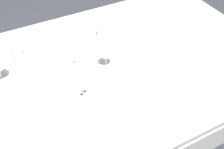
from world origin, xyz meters
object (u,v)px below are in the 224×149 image
object	(u,v)px
fork_outer	(91,101)
napkin_folded	(52,39)
wine_glass_left	(106,50)
drink_tumbler	(19,56)
dinner_plate	(124,92)
coffee_cup_left	(65,61)
spoon_soup	(153,75)
coffee_cup_right	(104,31)
spoon_dessert	(157,74)
fork_inner	(87,103)
dinner_knife	(149,80)

from	to	relation	value
fork_outer	napkin_folded	xyz separation A→B (m)	(-0.03, 0.43, 0.08)
wine_glass_left	drink_tumbler	xyz separation A→B (m)	(-0.39, 0.21, -0.04)
dinner_plate	coffee_cup_left	world-z (taller)	coffee_cup_left
coffee_cup_left	fork_outer	bearing A→B (deg)	-85.83
spoon_soup	coffee_cup_right	xyz separation A→B (m)	(-0.08, 0.40, 0.04)
spoon_dessert	coffee_cup_left	bearing A→B (deg)	146.46
fork_inner	napkin_folded	xyz separation A→B (m)	(-0.01, 0.43, 0.08)
fork_outer	dinner_knife	world-z (taller)	same
fork_inner	spoon_soup	size ratio (longest dim) A/B	0.88
dinner_plate	wine_glass_left	xyz separation A→B (m)	(0.01, 0.22, 0.09)
spoon_soup	spoon_dessert	bearing A→B (deg)	-8.36
fork_inner	drink_tumbler	bearing A→B (deg)	116.53
fork_outer	drink_tumbler	bearing A→B (deg)	119.17
dinner_plate	dinner_knife	world-z (taller)	dinner_plate
fork_inner	wine_glass_left	bearing A→B (deg)	44.91
napkin_folded	spoon_dessert	bearing A→B (deg)	-46.35
coffee_cup_right	drink_tumbler	distance (m)	0.49
dinner_plate	spoon_dessert	size ratio (longest dim) A/B	1.12
dinner_plate	spoon_soup	xyz separation A→B (m)	(0.19, 0.04, -0.01)
dinner_knife	spoon_soup	xyz separation A→B (m)	(0.04, 0.02, 0.00)
spoon_soup	spoon_dessert	distance (m)	0.02
dinner_plate	coffee_cup_left	bearing A→B (deg)	120.86
wine_glass_left	napkin_folded	size ratio (longest dim) A/B	0.86
dinner_plate	coffee_cup_left	distance (m)	0.34
dinner_plate	napkin_folded	xyz separation A→B (m)	(-0.19, 0.46, 0.07)
fork_inner	drink_tumbler	distance (m)	0.45
dinner_plate	coffee_cup_right	xyz separation A→B (m)	(0.11, 0.44, 0.04)
spoon_soup	drink_tumbler	world-z (taller)	drink_tumbler
dinner_plate	fork_inner	size ratio (longest dim) A/B	1.23
dinner_plate	wine_glass_left	world-z (taller)	wine_glass_left
fork_outer	dinner_knife	bearing A→B (deg)	-1.67
dinner_knife	spoon_soup	size ratio (longest dim) A/B	0.98
fork_outer	coffee_cup_right	bearing A→B (deg)	56.78
fork_outer	napkin_folded	distance (m)	0.44
dinner_knife	coffee_cup_right	distance (m)	0.42
spoon_dessert	napkin_folded	xyz separation A→B (m)	(-0.40, 0.42, 0.08)
fork_outer	spoon_soup	bearing A→B (deg)	1.79
dinner_knife	dinner_plate	bearing A→B (deg)	-172.74
fork_outer	napkin_folded	bearing A→B (deg)	94.29
napkin_folded	drink_tumbler	bearing A→B (deg)	-170.40
dinner_plate	fork_inner	xyz separation A→B (m)	(-0.18, 0.03, -0.01)
fork_outer	dinner_knife	distance (m)	0.31
coffee_cup_left	drink_tumbler	size ratio (longest dim) A/B	0.92
dinner_plate	drink_tumbler	distance (m)	0.57
coffee_cup_left	napkin_folded	distance (m)	0.17
spoon_soup	coffee_cup_left	size ratio (longest dim) A/B	2.28
fork_inner	drink_tumbler	size ratio (longest dim) A/B	1.84
spoon_dessert	coffee_cup_right	world-z (taller)	coffee_cup_right
fork_inner	wine_glass_left	xyz separation A→B (m)	(0.19, 0.19, 0.09)
dinner_plate	fork_outer	distance (m)	0.16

